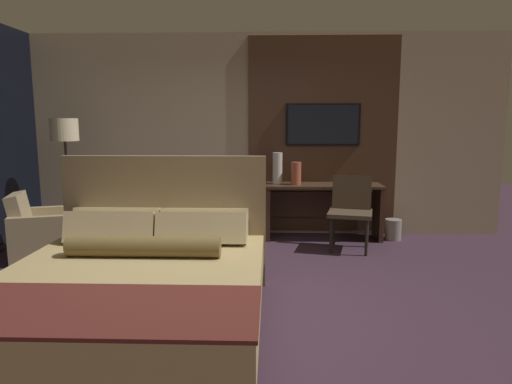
% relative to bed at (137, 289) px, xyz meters
% --- Properties ---
extents(ground_plane, '(16.00, 16.00, 0.00)m').
position_rel_bed_xyz_m(ground_plane, '(0.66, 0.56, -0.32)').
color(ground_plane, '#3D2838').
extents(wall_back_tv_panel, '(7.20, 0.09, 2.80)m').
position_rel_bed_xyz_m(wall_back_tv_panel, '(0.79, 3.15, 1.08)').
color(wall_back_tv_panel, '#BCAD8E').
rests_on(wall_back_tv_panel, ground_plane).
extents(bed, '(1.96, 2.26, 1.28)m').
position_rel_bed_xyz_m(bed, '(0.00, 0.00, 0.00)').
color(bed, '#33281E').
rests_on(bed, ground_plane).
extents(desk, '(1.57, 0.51, 0.75)m').
position_rel_bed_xyz_m(desk, '(1.74, 2.87, 0.18)').
color(desk, '#422D1E').
rests_on(desk, ground_plane).
extents(tv, '(1.02, 0.04, 0.58)m').
position_rel_bed_xyz_m(tv, '(1.74, 3.08, 1.23)').
color(tv, black).
extents(desk_chair, '(0.63, 0.62, 0.91)m').
position_rel_bed_xyz_m(desk_chair, '(2.04, 2.35, 0.23)').
color(desk_chair, '#4C3D2D').
rests_on(desk_chair, ground_plane).
extents(armchair_by_window, '(0.85, 0.88, 0.79)m').
position_rel_bed_xyz_m(armchair_by_window, '(-1.66, 1.82, -0.05)').
color(armchair_by_window, '#998460').
rests_on(armchair_by_window, ground_plane).
extents(floor_lamp, '(0.34, 0.34, 1.64)m').
position_rel_bed_xyz_m(floor_lamp, '(-1.56, 2.34, 1.04)').
color(floor_lamp, '#282623').
rests_on(floor_lamp, ground_plane).
extents(vase_tall, '(0.13, 0.13, 0.43)m').
position_rel_bed_xyz_m(vase_tall, '(1.12, 2.85, 0.64)').
color(vase_tall, silver).
rests_on(vase_tall, desk).
extents(vase_short, '(0.13, 0.13, 0.30)m').
position_rel_bed_xyz_m(vase_short, '(1.37, 2.80, 0.58)').
color(vase_short, '#B2563D').
rests_on(vase_short, desk).
extents(waste_bin, '(0.22, 0.22, 0.28)m').
position_rel_bed_xyz_m(waste_bin, '(2.70, 2.80, -0.18)').
color(waste_bin, gray).
rests_on(waste_bin, ground_plane).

